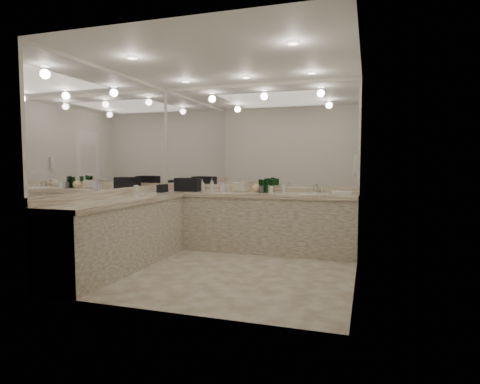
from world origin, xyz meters
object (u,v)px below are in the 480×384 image
(soap_bottle_b, at_px, (223,186))
(hand_towel, at_px, (342,193))
(soap_bottle_c, at_px, (257,186))
(cream_cosmetic_case, at_px, (241,187))
(soap_bottle_a, at_px, (202,185))
(wall_phone, at_px, (355,163))
(sink, at_px, (313,194))
(black_toiletry_bag, at_px, (188,184))

(soap_bottle_b, bearing_deg, hand_towel, 2.80)
(soap_bottle_b, xyz_separation_m, soap_bottle_c, (0.51, 0.12, 0.00))
(soap_bottle_b, distance_m, soap_bottle_c, 0.52)
(cream_cosmetic_case, distance_m, soap_bottle_a, 0.65)
(wall_phone, xyz_separation_m, soap_bottle_b, (-1.98, 0.44, -0.36))
(soap_bottle_a, bearing_deg, sink, -2.64)
(hand_towel, distance_m, soap_bottle_c, 1.28)
(hand_towel, bearing_deg, soap_bottle_b, -177.20)
(hand_towel, bearing_deg, cream_cosmetic_case, 177.38)
(black_toiletry_bag, xyz_separation_m, soap_bottle_c, (1.11, 0.10, -0.02))
(hand_towel, bearing_deg, wall_phone, -69.80)
(sink, relative_size, soap_bottle_c, 2.39)
(sink, xyz_separation_m, soap_bottle_a, (-1.78, 0.08, 0.10))
(black_toiletry_bag, bearing_deg, soap_bottle_c, 5.18)
(black_toiletry_bag, distance_m, soap_bottle_b, 0.60)
(sink, bearing_deg, soap_bottle_b, -177.48)
(hand_towel, bearing_deg, black_toiletry_bag, -178.29)
(cream_cosmetic_case, bearing_deg, black_toiletry_bag, -151.42)
(soap_bottle_a, bearing_deg, soap_bottle_c, -1.59)
(sink, height_order, hand_towel, hand_towel)
(wall_phone, bearing_deg, cream_cosmetic_case, 161.05)
(soap_bottle_a, height_order, soap_bottle_b, soap_bottle_a)
(black_toiletry_bag, height_order, cream_cosmetic_case, black_toiletry_bag)
(cream_cosmetic_case, relative_size, soap_bottle_c, 1.27)
(wall_phone, bearing_deg, soap_bottle_a, 166.30)
(black_toiletry_bag, xyz_separation_m, cream_cosmetic_case, (0.84, 0.14, -0.04))
(cream_cosmetic_case, bearing_deg, wall_phone, 0.05)
(black_toiletry_bag, xyz_separation_m, hand_towel, (2.39, 0.07, -0.09))
(sink, xyz_separation_m, hand_towel, (0.41, 0.03, 0.03))
(wall_phone, distance_m, soap_bottle_a, 2.48)
(sink, xyz_separation_m, black_toiletry_bag, (-1.98, -0.04, 0.11))
(sink, relative_size, cream_cosmetic_case, 1.89)
(wall_phone, relative_size, soap_bottle_c, 1.30)
(soap_bottle_c, bearing_deg, sink, -3.75)
(sink, distance_m, black_toiletry_bag, 1.98)
(wall_phone, bearing_deg, sink, 140.43)
(black_toiletry_bag, relative_size, cream_cosmetic_case, 1.64)
(soap_bottle_a, bearing_deg, black_toiletry_bag, -146.97)
(wall_phone, relative_size, hand_towel, 0.90)
(sink, xyz_separation_m, wall_phone, (0.61, -0.50, 0.46))
(soap_bottle_c, bearing_deg, soap_bottle_a, 178.41)
(wall_phone, height_order, hand_towel, wall_phone)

